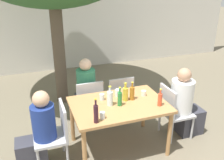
# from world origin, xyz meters

# --- Properties ---
(ground_plane) EXTENTS (30.00, 30.00, 0.00)m
(ground_plane) POSITION_xyz_m (0.00, 0.00, 0.00)
(ground_plane) COLOR #706651
(cafe_building_wall) EXTENTS (10.00, 0.08, 2.80)m
(cafe_building_wall) POSITION_xyz_m (0.00, 3.85, 1.40)
(cafe_building_wall) COLOR beige
(cafe_building_wall) RESTS_ON ground_plane
(dining_table_front) EXTENTS (1.36, 0.94, 0.76)m
(dining_table_front) POSITION_xyz_m (0.00, 0.00, 0.68)
(dining_table_front) COLOR #B27F4C
(dining_table_front) RESTS_ON ground_plane
(patio_chair_0) EXTENTS (0.44, 0.44, 0.88)m
(patio_chair_0) POSITION_xyz_m (-0.91, 0.00, 0.49)
(patio_chair_0) COLOR #B2B2B7
(patio_chair_0) RESTS_ON ground_plane
(patio_chair_1) EXTENTS (0.44, 0.44, 0.88)m
(patio_chair_1) POSITION_xyz_m (0.91, 0.00, 0.49)
(patio_chair_1) COLOR #B2B2B7
(patio_chair_1) RESTS_ON ground_plane
(patio_chair_2) EXTENTS (0.44, 0.44, 0.88)m
(patio_chair_2) POSITION_xyz_m (-0.27, 0.70, 0.49)
(patio_chair_2) COLOR #B2B2B7
(patio_chair_2) RESTS_ON ground_plane
(patio_chair_3) EXTENTS (0.44, 0.44, 0.88)m
(patio_chair_3) POSITION_xyz_m (0.27, 0.70, 0.49)
(patio_chair_3) COLOR #B2B2B7
(patio_chair_3) RESTS_ON ground_plane
(person_seated_0) EXTENTS (0.56, 0.31, 1.13)m
(person_seated_0) POSITION_xyz_m (-1.15, -0.00, 0.50)
(person_seated_0) COLOR #383842
(person_seated_0) RESTS_ON ground_plane
(person_seated_1) EXTENTS (0.58, 0.36, 1.17)m
(person_seated_1) POSITION_xyz_m (1.15, -0.00, 0.53)
(person_seated_1) COLOR #383842
(person_seated_1) RESTS_ON ground_plane
(person_seated_2) EXTENTS (0.32, 0.56, 1.21)m
(person_seated_2) POSITION_xyz_m (-0.27, 0.93, 0.54)
(person_seated_2) COLOR #383842
(person_seated_2) RESTS_ON ground_plane
(wine_bottle_0) EXTENTS (0.06, 0.06, 0.33)m
(wine_bottle_0) POSITION_xyz_m (-0.44, -0.37, 0.89)
(wine_bottle_0) COLOR #331923
(wine_bottle_0) RESTS_ON dining_table_front
(water_bottle_1) EXTENTS (0.08, 0.08, 0.30)m
(water_bottle_1) POSITION_xyz_m (-0.14, 0.00, 0.88)
(water_bottle_1) COLOR silver
(water_bottle_1) RESTS_ON dining_table_front
(soda_bottle_2) EXTENTS (0.06, 0.06, 0.26)m
(soda_bottle_2) POSITION_xyz_m (0.52, -0.24, 0.86)
(soda_bottle_2) COLOR #DB4C2D
(soda_bottle_2) RESTS_ON dining_table_front
(green_bottle_3) EXTENTS (0.06, 0.06, 0.28)m
(green_bottle_3) POSITION_xyz_m (-0.01, -0.05, 0.87)
(green_bottle_3) COLOR #287A38
(green_bottle_3) RESTS_ON dining_table_front
(amber_bottle_4) EXTENTS (0.07, 0.07, 0.28)m
(amber_bottle_4) POSITION_xyz_m (0.23, 0.06, 0.87)
(amber_bottle_4) COLOR #9E661E
(amber_bottle_4) RESTS_ON dining_table_front
(oil_cruet_5) EXTENTS (0.08, 0.08, 0.28)m
(oil_cruet_5) POSITION_xyz_m (0.12, 0.07, 0.87)
(oil_cruet_5) COLOR gold
(oil_cruet_5) RESTS_ON dining_table_front
(drinking_glass_0) EXTENTS (0.08, 0.08, 0.11)m
(drinking_glass_0) POSITION_xyz_m (0.07, 0.24, 0.81)
(drinking_glass_0) COLOR silver
(drinking_glass_0) RESTS_ON dining_table_front
(drinking_glass_1) EXTENTS (0.07, 0.07, 0.09)m
(drinking_glass_1) POSITION_xyz_m (-0.19, 0.20, 0.81)
(drinking_glass_1) COLOR silver
(drinking_glass_1) RESTS_ON dining_table_front
(drinking_glass_2) EXTENTS (0.07, 0.07, 0.09)m
(drinking_glass_2) POSITION_xyz_m (-0.34, -0.30, 0.81)
(drinking_glass_2) COLOR silver
(drinking_glass_2) RESTS_ON dining_table_front
(drinking_glass_3) EXTENTS (0.07, 0.07, 0.08)m
(drinking_glass_3) POSITION_xyz_m (0.45, 0.12, 0.80)
(drinking_glass_3) COLOR silver
(drinking_glass_3) RESTS_ON dining_table_front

